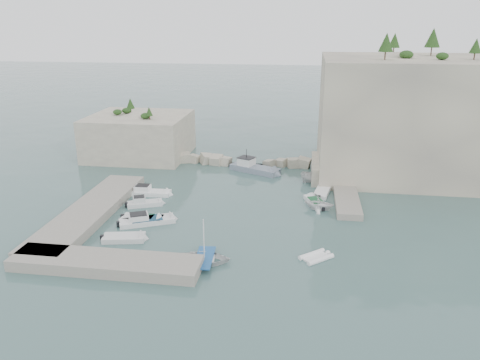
# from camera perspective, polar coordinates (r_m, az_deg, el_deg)

# --- Properties ---
(ground) EXTENTS (400.00, 400.00, 0.00)m
(ground) POSITION_cam_1_polar(r_m,az_deg,el_deg) (54.42, -0.92, -5.02)
(ground) COLOR #426361
(ground) RESTS_ON ground
(cliff_east) EXTENTS (26.00, 22.00, 17.00)m
(cliff_east) POSITION_cam_1_polar(r_m,az_deg,el_deg) (74.85, 19.86, 7.35)
(cliff_east) COLOR beige
(cliff_east) RESTS_ON ground
(cliff_terrace) EXTENTS (8.00, 10.00, 2.50)m
(cliff_terrace) POSITION_cam_1_polar(r_m,az_deg,el_deg) (70.42, 11.97, 1.29)
(cliff_terrace) COLOR beige
(cliff_terrace) RESTS_ON ground
(outcrop_west) EXTENTS (16.00, 14.00, 7.00)m
(outcrop_west) POSITION_cam_1_polar(r_m,az_deg,el_deg) (81.37, -12.14, 5.30)
(outcrop_west) COLOR beige
(outcrop_west) RESTS_ON ground
(quay_west) EXTENTS (5.00, 24.00, 1.10)m
(quay_west) POSITION_cam_1_polar(r_m,az_deg,el_deg) (58.34, -17.84, -3.70)
(quay_west) COLOR #9E9689
(quay_west) RESTS_ON ground
(quay_south) EXTENTS (18.00, 4.00, 1.10)m
(quay_south) POSITION_cam_1_polar(r_m,az_deg,el_deg) (46.13, -16.05, -9.72)
(quay_south) COLOR #9E9689
(quay_south) RESTS_ON ground
(ledge_east) EXTENTS (3.00, 16.00, 0.80)m
(ledge_east) POSITION_cam_1_polar(r_m,az_deg,el_deg) (63.17, 12.75, -1.64)
(ledge_east) COLOR #9E9689
(ledge_east) RESTS_ON ground
(breakwater) EXTENTS (28.00, 3.00, 1.40)m
(breakwater) POSITION_cam_1_polar(r_m,az_deg,el_deg) (74.78, 1.02, 2.31)
(breakwater) COLOR beige
(breakwater) RESTS_ON ground
(motorboat_a) EXTENTS (6.31, 1.99, 1.40)m
(motorboat_a) POSITION_cam_1_polar(r_m,az_deg,el_deg) (63.62, -11.00, -1.75)
(motorboat_a) COLOR white
(motorboat_a) RESTS_ON ground
(motorboat_b) EXTENTS (4.98, 3.25, 1.40)m
(motorboat_b) POSITION_cam_1_polar(r_m,az_deg,el_deg) (59.99, -11.51, -3.08)
(motorboat_b) COLOR silver
(motorboat_b) RESTS_ON ground
(motorboat_c) EXTENTS (5.20, 1.93, 0.70)m
(motorboat_c) POSITION_cam_1_polar(r_m,az_deg,el_deg) (55.65, -11.78, -4.89)
(motorboat_c) COLOR silver
(motorboat_c) RESTS_ON ground
(motorboat_d) EXTENTS (7.04, 4.78, 1.40)m
(motorboat_d) POSITION_cam_1_polar(r_m,az_deg,el_deg) (54.89, -11.24, -5.19)
(motorboat_d) COLOR silver
(motorboat_d) RESTS_ON ground
(motorboat_e) EXTENTS (5.09, 2.86, 0.70)m
(motorboat_e) POSITION_cam_1_polar(r_m,az_deg,el_deg) (51.39, -13.95, -7.13)
(motorboat_e) COLOR silver
(motorboat_e) RESTS_ON ground
(rowboat) EXTENTS (5.30, 3.95, 1.05)m
(rowboat) POSITION_cam_1_polar(r_m,az_deg,el_deg) (45.81, -4.35, -9.97)
(rowboat) COLOR white
(rowboat) RESTS_ON ground
(inflatable_dinghy) EXTENTS (3.66, 3.51, 0.44)m
(inflatable_dinghy) POSITION_cam_1_polar(r_m,az_deg,el_deg) (46.92, 9.25, -9.43)
(inflatable_dinghy) COLOR white
(inflatable_dinghy) RESTS_ON ground
(tender_east_a) EXTENTS (4.08, 3.68, 1.89)m
(tender_east_a) POSITION_cam_1_polar(r_m,az_deg,el_deg) (58.43, 9.57, -3.56)
(tender_east_a) COLOR white
(tender_east_a) RESTS_ON ground
(tender_east_b) EXTENTS (3.39, 5.23, 0.70)m
(tender_east_b) POSITION_cam_1_polar(r_m,az_deg,el_deg) (59.98, 9.22, -2.94)
(tender_east_b) COLOR white
(tender_east_b) RESTS_ON ground
(tender_east_c) EXTENTS (2.69, 5.60, 0.70)m
(tender_east_c) POSITION_cam_1_polar(r_m,az_deg,el_deg) (63.74, 9.98, -1.65)
(tender_east_c) COLOR white
(tender_east_c) RESTS_ON ground
(tender_east_d) EXTENTS (5.04, 2.63, 1.85)m
(tender_east_d) POSITION_cam_1_polar(r_m,az_deg,el_deg) (68.06, 9.36, -0.27)
(tender_east_d) COLOR silver
(tender_east_d) RESTS_ON ground
(work_boat) EXTENTS (8.84, 5.92, 2.20)m
(work_boat) POSITION_cam_1_polar(r_m,az_deg,el_deg) (71.85, 1.83, 1.01)
(work_boat) COLOR slate
(work_boat) RESTS_ON ground
(rowboat_mast) EXTENTS (0.10, 0.10, 4.20)m
(rowboat_mast) POSITION_cam_1_polar(r_m,az_deg,el_deg) (44.60, -4.43, -7.01)
(rowboat_mast) COLOR white
(rowboat_mast) RESTS_ON rowboat
(vegetation) EXTENTS (53.48, 13.88, 13.40)m
(vegetation) POSITION_cam_1_polar(r_m,az_deg,el_deg) (74.24, 16.45, 14.98)
(vegetation) COLOR #1E4219
(vegetation) RESTS_ON ground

